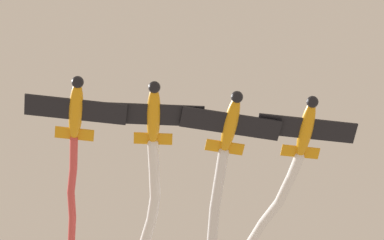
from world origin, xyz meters
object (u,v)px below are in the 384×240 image
(airplane_right_wing, at_px, (231,123))
(airplane_left_wing, at_px, (154,114))
(airplane_lead, at_px, (76,109))
(airplane_slot, at_px, (306,128))

(airplane_right_wing, bearing_deg, airplane_left_wing, -93.87)
(airplane_left_wing, xyz_separation_m, airplane_right_wing, (4.04, -4.49, -0.30))
(airplane_left_wing, bearing_deg, airplane_right_wing, 93.61)
(airplane_lead, relative_size, airplane_left_wing, 0.96)
(airplane_lead, bearing_deg, airplane_slot, 88.94)
(airplane_lead, distance_m, airplane_slot, 18.06)
(airplane_lead, relative_size, airplane_slot, 1.00)
(airplane_left_wing, bearing_deg, airplane_lead, -86.38)
(airplane_lead, relative_size, airplane_right_wing, 1.01)
(airplane_lead, xyz_separation_m, airplane_slot, (12.09, -13.42, 0.30))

